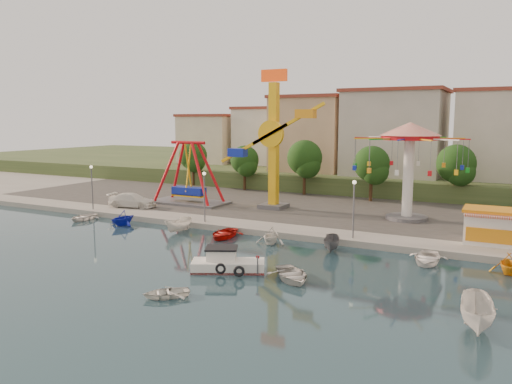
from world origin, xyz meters
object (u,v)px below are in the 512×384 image
Objects in this scene: wave_swinger at (409,149)px; skiff at (478,314)px; kamikaze_tower at (276,145)px; rowboat_a at (291,275)px; pirate_ship_ride at (189,174)px; cabin_motorboat at (227,264)px; van at (132,200)px.

wave_swinger reaches higher than skiff.
kamikaze_tower is at bearing 126.76° from skiff.
rowboat_a is at bearing -98.50° from wave_swinger.
skiff is at bearing -56.40° from rowboat_a.
pirate_ship_ride is 2.15× the size of skiff.
wave_swinger is at bearing 102.12° from skiff.
cabin_motorboat is (6.62, -22.70, -7.82)m from kamikaze_tower.
skiff is at bearing -46.84° from kamikaze_tower.
pirate_ship_ride is at bearing -50.99° from van.
pirate_ship_ride is at bearing 139.63° from skiff.
cabin_motorboat is 1.39× the size of rowboat_a.
kamikaze_tower is at bearing 7.93° from pirate_ship_ride.
cabin_motorboat is at bearing -49.14° from pirate_ship_ride.
kamikaze_tower is 18.93m from van.
pirate_ship_ride is at bearing 96.15° from rowboat_a.
pirate_ship_ride is 1.74× the size of cabin_motorboat.
kamikaze_tower is at bearing 75.58° from rowboat_a.
van reaches higher than cabin_motorboat.
pirate_ship_ride is 0.61× the size of kamikaze_tower.
pirate_ship_ride reaches higher than skiff.
skiff is 44.18m from van.
van is at bearing 119.39° from cabin_motorboat.
kamikaze_tower reaches higher than rowboat_a.
kamikaze_tower is 2.79× the size of van.
rowboat_a is (23.44, -20.91, -3.97)m from pirate_ship_ride.
wave_swinger reaches higher than pirate_ship_ride.
kamikaze_tower reaches higher than pirate_ship_ride.
pirate_ship_ride reaches higher than van.
pirate_ship_ride is 27.24m from wave_swinger.
skiff is at bearing -126.81° from van.
rowboat_a is 0.89× the size of skiff.
van is (-31.38, -7.73, -6.74)m from wave_swinger.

